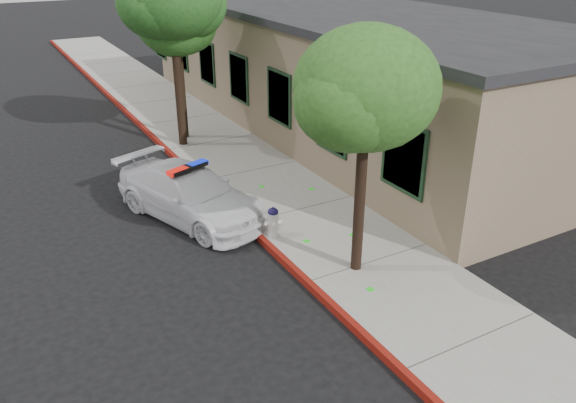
{
  "coord_description": "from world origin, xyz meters",
  "views": [
    {
      "loc": [
        -5.13,
        -8.41,
        6.62
      ],
      "look_at": [
        0.59,
        1.82,
        1.08
      ],
      "focal_mm": 35.63,
      "sensor_mm": 36.0,
      "label": 1
    }
  ],
  "objects_px": {
    "street_tree_near": "(367,94)",
    "street_tree_mid": "(172,0)",
    "police_car": "(190,194)",
    "street_tree_far": "(178,24)",
    "fire_hydrant": "(273,221)",
    "clapboard_building": "(338,68)"
  },
  "relations": [
    {
      "from": "fire_hydrant",
      "to": "street_tree_near",
      "type": "xyz_separation_m",
      "value": [
        0.86,
        -2.15,
        3.4
      ]
    },
    {
      "from": "police_car",
      "to": "street_tree_mid",
      "type": "height_order",
      "value": "street_tree_mid"
    },
    {
      "from": "street_tree_far",
      "to": "police_car",
      "type": "bearing_deg",
      "value": -109.02
    },
    {
      "from": "street_tree_mid",
      "to": "street_tree_near",
      "type": "bearing_deg",
      "value": -87.01
    },
    {
      "from": "clapboard_building",
      "to": "fire_hydrant",
      "type": "bearing_deg",
      "value": -132.59
    },
    {
      "from": "street_tree_near",
      "to": "street_tree_mid",
      "type": "bearing_deg",
      "value": 92.99
    },
    {
      "from": "street_tree_near",
      "to": "street_tree_far",
      "type": "bearing_deg",
      "value": 90.82
    },
    {
      "from": "police_car",
      "to": "street_tree_near",
      "type": "height_order",
      "value": "street_tree_near"
    },
    {
      "from": "fire_hydrant",
      "to": "street_tree_mid",
      "type": "height_order",
      "value": "street_tree_mid"
    },
    {
      "from": "clapboard_building",
      "to": "fire_hydrant",
      "type": "distance_m",
      "value": 9.51
    },
    {
      "from": "fire_hydrant",
      "to": "street_tree_far",
      "type": "distance_m",
      "value": 8.58
    },
    {
      "from": "clapboard_building",
      "to": "police_car",
      "type": "bearing_deg",
      "value": -147.82
    },
    {
      "from": "fire_hydrant",
      "to": "clapboard_building",
      "type": "bearing_deg",
      "value": 58.5
    },
    {
      "from": "street_tree_near",
      "to": "street_tree_mid",
      "type": "distance_m",
      "value": 9.39
    },
    {
      "from": "street_tree_mid",
      "to": "street_tree_far",
      "type": "relative_size",
      "value": 1.21
    },
    {
      "from": "police_car",
      "to": "street_tree_far",
      "type": "xyz_separation_m",
      "value": [
        1.97,
        5.71,
        3.29
      ]
    },
    {
      "from": "police_car",
      "to": "street_tree_mid",
      "type": "distance_m",
      "value": 6.72
    },
    {
      "from": "clapboard_building",
      "to": "street_tree_mid",
      "type": "xyz_separation_m",
      "value": [
        -5.97,
        0.29,
        2.63
      ]
    },
    {
      "from": "fire_hydrant",
      "to": "street_tree_near",
      "type": "distance_m",
      "value": 4.11
    },
    {
      "from": "clapboard_building",
      "to": "street_tree_far",
      "type": "distance_m",
      "value": 5.98
    },
    {
      "from": "clapboard_building",
      "to": "street_tree_near",
      "type": "relative_size",
      "value": 4.14
    },
    {
      "from": "street_tree_mid",
      "to": "street_tree_far",
      "type": "bearing_deg",
      "value": 61.6
    }
  ]
}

